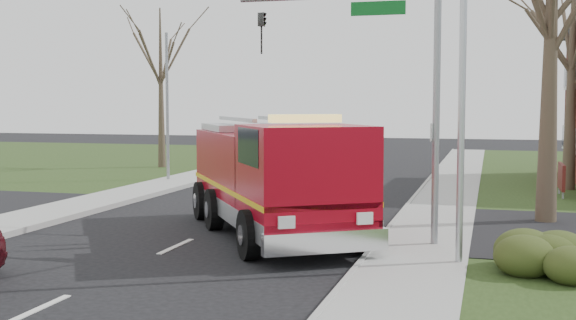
# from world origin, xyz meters

# --- Properties ---
(ground) EXTENTS (120.00, 120.00, 0.00)m
(ground) POSITION_xyz_m (0.00, 0.00, 0.00)
(ground) COLOR black
(ground) RESTS_ON ground
(sidewalk_right) EXTENTS (2.40, 80.00, 0.15)m
(sidewalk_right) POSITION_xyz_m (6.20, 0.00, 0.07)
(sidewalk_right) COLOR #9F9E99
(sidewalk_right) RESTS_ON ground
(health_center_sign) EXTENTS (0.12, 2.00, 1.40)m
(health_center_sign) POSITION_xyz_m (10.50, 12.50, 0.88)
(health_center_sign) COLOR #531613
(health_center_sign) RESTS_ON ground
(hedge_corner) EXTENTS (2.80, 2.00, 0.90)m
(hedge_corner) POSITION_xyz_m (9.00, -1.00, 0.58)
(hedge_corner) COLOR #283413
(hedge_corner) RESTS_ON lawn_right
(bare_tree_far) EXTENTS (5.25, 5.25, 10.50)m
(bare_tree_far) POSITION_xyz_m (11.00, 15.00, 6.49)
(bare_tree_far) COLOR #403026
(bare_tree_far) RESTS_ON ground
(bare_tree_left) EXTENTS (4.50, 4.50, 9.00)m
(bare_tree_left) POSITION_xyz_m (-10.00, 20.00, 5.56)
(bare_tree_left) COLOR #403026
(bare_tree_left) RESTS_ON ground
(traffic_signal_mast) EXTENTS (5.29, 0.18, 6.80)m
(traffic_signal_mast) POSITION_xyz_m (5.21, 1.50, 4.71)
(traffic_signal_mast) COLOR gray
(traffic_signal_mast) RESTS_ON ground
(streetlight_pole) EXTENTS (1.48, 0.16, 8.40)m
(streetlight_pole) POSITION_xyz_m (7.14, -0.50, 4.55)
(streetlight_pole) COLOR #B7BABF
(streetlight_pole) RESTS_ON ground
(utility_pole_far) EXTENTS (0.14, 0.14, 7.00)m
(utility_pole_far) POSITION_xyz_m (-6.80, 14.00, 3.50)
(utility_pole_far) COLOR gray
(utility_pole_far) RESTS_ON ground
(fire_engine) EXTENTS (7.11, 8.80, 3.46)m
(fire_engine) POSITION_xyz_m (2.02, 2.19, 1.57)
(fire_engine) COLOR maroon
(fire_engine) RESTS_ON ground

